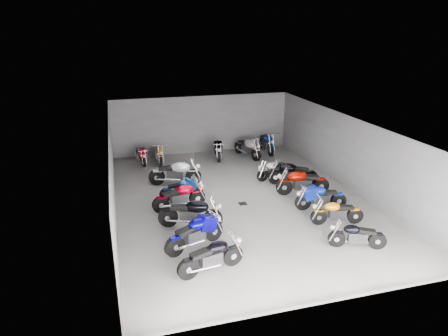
{
  "coord_description": "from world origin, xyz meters",
  "views": [
    {
      "loc": [
        -4.71,
        -14.6,
        6.83
      ],
      "look_at": [
        -0.32,
        1.19,
        1.0
      ],
      "focal_mm": 32.0,
      "sensor_mm": 36.0,
      "label": 1
    }
  ],
  "objects_px": {
    "motorcycle_back_e": "(248,147)",
    "motorcycle_left_a": "(212,256)",
    "motorcycle_left_c": "(191,213)",
    "motorcycle_right_b": "(337,212)",
    "motorcycle_right_c": "(320,197)",
    "motorcycle_right_e": "(293,173)",
    "motorcycle_right_a": "(357,235)",
    "motorcycle_left_b": "(195,233)",
    "motorcycle_back_a": "(141,155)",
    "motorcycle_back_b": "(159,153)",
    "motorcycle_back_d": "(218,149)",
    "drain_grate": "(243,204)",
    "motorcycle_back_f": "(267,143)",
    "motorcycle_right_f": "(274,169)",
    "motorcycle_left_e": "(182,189)",
    "motorcycle_left_f": "(176,173)",
    "motorcycle_left_d": "(180,197)",
    "motorcycle_right_d": "(302,182)"
  },
  "relations": [
    {
      "from": "motorcycle_right_d",
      "to": "motorcycle_back_b",
      "type": "distance_m",
      "value": 8.02
    },
    {
      "from": "motorcycle_right_e",
      "to": "motorcycle_back_d",
      "type": "distance_m",
      "value": 5.22
    },
    {
      "from": "motorcycle_right_b",
      "to": "motorcycle_left_b",
      "type": "bearing_deg",
      "value": 103.7
    },
    {
      "from": "motorcycle_right_a",
      "to": "motorcycle_back_b",
      "type": "height_order",
      "value": "motorcycle_back_b"
    },
    {
      "from": "motorcycle_left_b",
      "to": "motorcycle_left_c",
      "type": "xyz_separation_m",
      "value": [
        0.14,
        1.41,
        0.02
      ]
    },
    {
      "from": "motorcycle_left_a",
      "to": "drain_grate",
      "type": "bearing_deg",
      "value": 137.98
    },
    {
      "from": "motorcycle_left_f",
      "to": "motorcycle_back_e",
      "type": "bearing_deg",
      "value": 137.77
    },
    {
      "from": "motorcycle_left_a",
      "to": "motorcycle_right_e",
      "type": "bearing_deg",
      "value": 124.38
    },
    {
      "from": "motorcycle_right_c",
      "to": "motorcycle_right_e",
      "type": "relative_size",
      "value": 0.95
    },
    {
      "from": "motorcycle_back_b",
      "to": "motorcycle_back_d",
      "type": "relative_size",
      "value": 0.93
    },
    {
      "from": "motorcycle_left_e",
      "to": "motorcycle_back_d",
      "type": "height_order",
      "value": "motorcycle_back_d"
    },
    {
      "from": "motorcycle_back_b",
      "to": "motorcycle_left_a",
      "type": "bearing_deg",
      "value": 92.99
    },
    {
      "from": "motorcycle_left_c",
      "to": "motorcycle_back_a",
      "type": "bearing_deg",
      "value": -151.74
    },
    {
      "from": "motorcycle_right_c",
      "to": "motorcycle_back_b",
      "type": "xyz_separation_m",
      "value": [
        -5.4,
        7.51,
        -0.01
      ]
    },
    {
      "from": "motorcycle_back_b",
      "to": "motorcycle_back_d",
      "type": "bearing_deg",
      "value": 178.74
    },
    {
      "from": "motorcycle_left_a",
      "to": "motorcycle_back_e",
      "type": "relative_size",
      "value": 0.92
    },
    {
      "from": "motorcycle_right_c",
      "to": "motorcycle_right_e",
      "type": "height_order",
      "value": "motorcycle_right_e"
    },
    {
      "from": "motorcycle_right_b",
      "to": "motorcycle_back_d",
      "type": "bearing_deg",
      "value": 25.11
    },
    {
      "from": "motorcycle_left_c",
      "to": "motorcycle_left_f",
      "type": "relative_size",
      "value": 0.95
    },
    {
      "from": "drain_grate",
      "to": "motorcycle_back_f",
      "type": "bearing_deg",
      "value": 61.1
    },
    {
      "from": "motorcycle_back_e",
      "to": "motorcycle_left_a",
      "type": "bearing_deg",
      "value": 48.9
    },
    {
      "from": "motorcycle_left_d",
      "to": "motorcycle_right_b",
      "type": "bearing_deg",
      "value": 52.05
    },
    {
      "from": "motorcycle_left_d",
      "to": "motorcycle_back_b",
      "type": "relative_size",
      "value": 1.06
    },
    {
      "from": "drain_grate",
      "to": "motorcycle_right_b",
      "type": "distance_m",
      "value": 3.79
    },
    {
      "from": "motorcycle_back_d",
      "to": "motorcycle_back_e",
      "type": "xyz_separation_m",
      "value": [
        1.64,
        -0.3,
        0.03
      ]
    },
    {
      "from": "drain_grate",
      "to": "motorcycle_back_f",
      "type": "height_order",
      "value": "motorcycle_back_f"
    },
    {
      "from": "motorcycle_left_b",
      "to": "motorcycle_back_f",
      "type": "xyz_separation_m",
      "value": [
        6.06,
        9.21,
        0.03
      ]
    },
    {
      "from": "drain_grate",
      "to": "motorcycle_left_e",
      "type": "distance_m",
      "value": 2.6
    },
    {
      "from": "motorcycle_right_c",
      "to": "motorcycle_left_a",
      "type": "bearing_deg",
      "value": 128.91
    },
    {
      "from": "motorcycle_left_c",
      "to": "motorcycle_right_e",
      "type": "bearing_deg",
      "value": 137.91
    },
    {
      "from": "motorcycle_right_e",
      "to": "motorcycle_right_f",
      "type": "distance_m",
      "value": 1.07
    },
    {
      "from": "motorcycle_left_e",
      "to": "motorcycle_right_d",
      "type": "xyz_separation_m",
      "value": [
        5.03,
        -0.87,
        0.11
      ]
    },
    {
      "from": "drain_grate",
      "to": "motorcycle_back_f",
      "type": "distance_m",
      "value": 7.29
    },
    {
      "from": "motorcycle_right_e",
      "to": "motorcycle_right_c",
      "type": "bearing_deg",
      "value": -160.6
    },
    {
      "from": "motorcycle_left_a",
      "to": "motorcycle_back_a",
      "type": "relative_size",
      "value": 1.08
    },
    {
      "from": "motorcycle_left_c",
      "to": "motorcycle_right_a",
      "type": "distance_m",
      "value": 5.64
    },
    {
      "from": "motorcycle_left_f",
      "to": "motorcycle_left_d",
      "type": "bearing_deg",
      "value": 8.67
    },
    {
      "from": "motorcycle_back_b",
      "to": "motorcycle_back_d",
      "type": "xyz_separation_m",
      "value": [
        3.15,
        -0.15,
        0.04
      ]
    },
    {
      "from": "motorcycle_left_c",
      "to": "motorcycle_right_b",
      "type": "relative_size",
      "value": 1.16
    },
    {
      "from": "motorcycle_left_a",
      "to": "motorcycle_right_b",
      "type": "distance_m",
      "value": 5.38
    },
    {
      "from": "drain_grate",
      "to": "motorcycle_right_d",
      "type": "relative_size",
      "value": 0.14
    },
    {
      "from": "motorcycle_right_c",
      "to": "motorcycle_right_e",
      "type": "distance_m",
      "value": 2.66
    },
    {
      "from": "motorcycle_left_b",
      "to": "motorcycle_right_e",
      "type": "distance_m",
      "value": 6.83
    },
    {
      "from": "motorcycle_left_d",
      "to": "motorcycle_back_b",
      "type": "height_order",
      "value": "motorcycle_left_d"
    },
    {
      "from": "motorcycle_back_b",
      "to": "motorcycle_back_e",
      "type": "relative_size",
      "value": 0.9
    },
    {
      "from": "motorcycle_back_f",
      "to": "motorcycle_right_c",
      "type": "bearing_deg",
      "value": 88.65
    },
    {
      "from": "motorcycle_right_a",
      "to": "motorcycle_right_b",
      "type": "distance_m",
      "value": 1.68
    },
    {
      "from": "motorcycle_right_b",
      "to": "motorcycle_right_c",
      "type": "bearing_deg",
      "value": 9.03
    },
    {
      "from": "motorcycle_left_a",
      "to": "motorcycle_right_d",
      "type": "xyz_separation_m",
      "value": [
        5.1,
        4.57,
        0.05
      ]
    },
    {
      "from": "motorcycle_right_f",
      "to": "motorcycle_back_b",
      "type": "distance_m",
      "value": 6.28
    }
  ]
}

